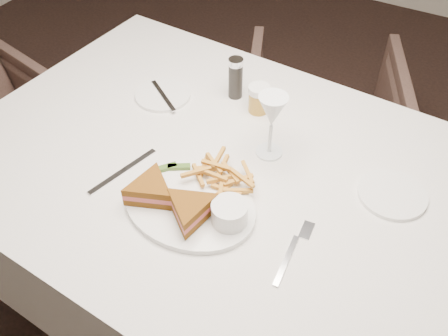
% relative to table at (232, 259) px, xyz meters
% --- Properties ---
extents(ground, '(5.00, 5.00, 0.00)m').
position_rel_table_xyz_m(ground, '(-0.01, 0.12, -0.38)').
color(ground, black).
rests_on(ground, ground).
extents(table, '(1.49, 1.04, 0.75)m').
position_rel_table_xyz_m(table, '(0.00, 0.00, 0.00)').
color(table, silver).
rests_on(table, ground).
extents(chair_far, '(0.78, 0.76, 0.63)m').
position_rel_table_xyz_m(chair_far, '(-0.04, 0.83, -0.06)').
color(chair_far, '#48332C').
rests_on(chair_far, ground).
extents(table_setting, '(0.85, 0.63, 0.18)m').
position_rel_table_xyz_m(table_setting, '(-0.02, -0.06, 0.41)').
color(table_setting, white).
rests_on(table_setting, table).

